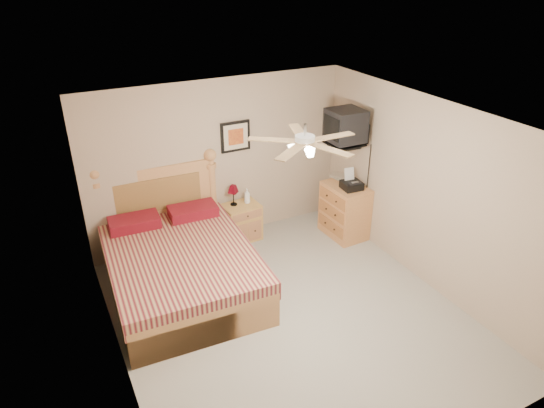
{
  "coord_description": "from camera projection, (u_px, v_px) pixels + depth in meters",
  "views": [
    {
      "loc": [
        -2.36,
        -4.1,
        3.99
      ],
      "look_at": [
        0.2,
        0.9,
        1.12
      ],
      "focal_mm": 32.0,
      "sensor_mm": 36.0,
      "label": 1
    }
  ],
  "objects": [
    {
      "name": "floor",
      "position": [
        291.0,
        317.0,
        6.02
      ],
      "size": [
        4.5,
        4.5,
        0.0
      ],
      "primitive_type": "plane",
      "color": "gray",
      "rests_on": "ground"
    },
    {
      "name": "ceiling",
      "position": [
        295.0,
        122.0,
        4.88
      ],
      "size": [
        4.0,
        4.5,
        0.04
      ],
      "primitive_type": "cube",
      "color": "white",
      "rests_on": "ground"
    },
    {
      "name": "wall_back",
      "position": [
        219.0,
        162.0,
        7.24
      ],
      "size": [
        4.0,
        0.04,
        2.5
      ],
      "primitive_type": "cube",
      "color": "tan",
      "rests_on": "ground"
    },
    {
      "name": "wall_front",
      "position": [
        438.0,
        362.0,
        3.67
      ],
      "size": [
        4.0,
        0.04,
        2.5
      ],
      "primitive_type": "cube",
      "color": "tan",
      "rests_on": "ground"
    },
    {
      "name": "wall_left",
      "position": [
        111.0,
        277.0,
        4.64
      ],
      "size": [
        0.04,
        4.5,
        2.5
      ],
      "primitive_type": "cube",
      "color": "tan",
      "rests_on": "ground"
    },
    {
      "name": "wall_right",
      "position": [
        428.0,
        194.0,
        6.26
      ],
      "size": [
        0.04,
        4.5,
        2.5
      ],
      "primitive_type": "cube",
      "color": "tan",
      "rests_on": "ground"
    },
    {
      "name": "bed",
      "position": [
        179.0,
        243.0,
        6.15
      ],
      "size": [
        1.88,
        2.4,
        1.5
      ],
      "primitive_type": null,
      "rotation": [
        0.0,
        0.0,
        -0.05
      ],
      "color": "tan",
      "rests_on": "ground"
    },
    {
      "name": "nightstand",
      "position": [
        242.0,
        222.0,
        7.57
      ],
      "size": [
        0.57,
        0.44,
        0.59
      ],
      "primitive_type": "cube",
      "rotation": [
        0.0,
        0.0,
        0.05
      ],
      "color": "#C18D3F",
      "rests_on": "ground"
    },
    {
      "name": "table_lamp",
      "position": [
        233.0,
        195.0,
        7.37
      ],
      "size": [
        0.19,
        0.19,
        0.33
      ],
      "primitive_type": null,
      "rotation": [
        0.0,
        0.0,
        -0.09
      ],
      "color": "#570512",
      "rests_on": "nightstand"
    },
    {
      "name": "lotion_bottle",
      "position": [
        247.0,
        196.0,
        7.45
      ],
      "size": [
        0.1,
        0.1,
        0.24
      ],
      "primitive_type": "imported",
      "rotation": [
        0.0,
        0.0,
        -0.05
      ],
      "color": "white",
      "rests_on": "nightstand"
    },
    {
      "name": "framed_picture",
      "position": [
        235.0,
        136.0,
        7.16
      ],
      "size": [
        0.46,
        0.04,
        0.46
      ],
      "primitive_type": "cube",
      "color": "black",
      "rests_on": "wall_back"
    },
    {
      "name": "dresser",
      "position": [
        345.0,
        211.0,
        7.62
      ],
      "size": [
        0.53,
        0.74,
        0.85
      ],
      "primitive_type": "cube",
      "rotation": [
        0.0,
        0.0,
        0.04
      ],
      "color": "#AC6F3A",
      "rests_on": "ground"
    },
    {
      "name": "fax_machine",
      "position": [
        352.0,
        180.0,
        7.27
      ],
      "size": [
        0.32,
        0.33,
        0.31
      ],
      "primitive_type": null,
      "rotation": [
        0.0,
        0.0,
        -0.09
      ],
      "color": "black",
      "rests_on": "dresser"
    },
    {
      "name": "magazine_lower",
      "position": [
        334.0,
        179.0,
        7.63
      ],
      "size": [
        0.26,
        0.33,
        0.03
      ],
      "primitive_type": "imported",
      "rotation": [
        0.0,
        0.0,
        0.13
      ],
      "color": "#A89C87",
      "rests_on": "dresser"
    },
    {
      "name": "magazine_upper",
      "position": [
        336.0,
        177.0,
        7.62
      ],
      "size": [
        0.32,
        0.34,
        0.02
      ],
      "primitive_type": "imported",
      "rotation": [
        0.0,
        0.0,
        0.54
      ],
      "color": "gray",
      "rests_on": "magazine_lower"
    },
    {
      "name": "wall_tv",
      "position": [
        354.0,
        127.0,
        6.97
      ],
      "size": [
        0.56,
        0.46,
        0.58
      ],
      "primitive_type": null,
      "color": "black",
      "rests_on": "wall_right"
    },
    {
      "name": "ceiling_fan",
      "position": [
        305.0,
        142.0,
        4.79
      ],
      "size": [
        1.14,
        1.14,
        0.28
      ],
      "primitive_type": null,
      "color": "white",
      "rests_on": "ceiling"
    }
  ]
}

